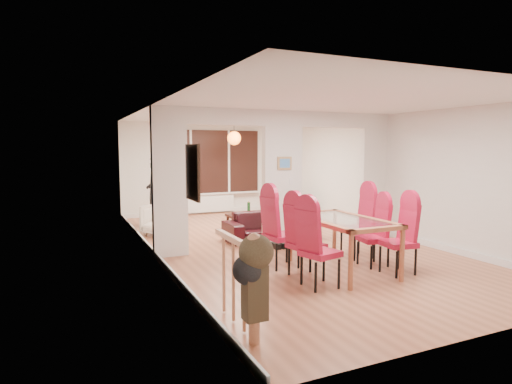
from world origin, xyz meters
TOP-DOWN VIEW (x-y plane):
  - floor at (0.00, 0.00)m, footprint 5.00×9.00m
  - room_walls at (0.00, 0.00)m, footprint 5.00×9.00m
  - divider_wall at (0.00, 0.00)m, footprint 5.00×0.18m
  - bay_window_blinds at (0.00, 4.44)m, footprint 3.00×0.08m
  - radiator at (0.00, 4.40)m, footprint 1.40×0.08m
  - pendant_light at (0.30, 3.30)m, footprint 0.36×0.36m
  - stair_newel at (-2.25, -3.20)m, footprint 0.40×1.20m
  - wall_poster at (-2.47, -2.40)m, footprint 0.04×0.52m
  - pillar_photo at (0.00, -0.10)m, footprint 0.30×0.03m
  - dining_table at (-0.00, -1.98)m, footprint 0.98×1.75m
  - dining_chair_la at (-0.73, -2.51)m, footprint 0.54×0.54m
  - dining_chair_lb at (-0.68, -2.05)m, footprint 0.51×0.51m
  - dining_chair_lc at (-0.74, -1.42)m, footprint 0.52×0.52m
  - dining_chair_ra at (0.67, -2.47)m, footprint 0.49×0.49m
  - dining_chair_rb at (0.62, -1.97)m, footprint 0.48×0.48m
  - dining_chair_rc at (0.73, -1.41)m, footprint 0.49×0.49m
  - sofa at (0.04, 0.54)m, footprint 1.96×0.79m
  - armchair at (-1.93, 1.87)m, footprint 1.03×1.03m
  - person at (-1.88, 2.93)m, footprint 0.70×0.54m
  - television at (2.00, 2.89)m, footprint 0.97×0.23m
  - coffee_table at (0.34, 2.38)m, footprint 1.22×0.82m
  - bottle at (0.34, 2.43)m, footprint 0.08×0.08m
  - bowl at (0.14, 2.33)m, footprint 0.20×0.20m
  - shoes at (-0.20, -0.27)m, footprint 0.25×0.27m

SIDE VIEW (x-z plane):
  - floor at x=0.00m, z-range -0.01..0.01m
  - shoes at x=-0.20m, z-range 0.00..0.10m
  - coffee_table at x=0.34m, z-range 0.00..0.26m
  - television at x=2.00m, z-range 0.00..0.56m
  - bowl at x=0.14m, z-range 0.26..0.30m
  - sofa at x=0.04m, z-range 0.00..0.57m
  - radiator at x=0.00m, z-range 0.05..0.55m
  - armchair at x=-1.93m, z-range 0.00..0.68m
  - bottle at x=0.34m, z-range 0.26..0.56m
  - dining_table at x=0.00m, z-range 0.00..0.82m
  - dining_chair_rb at x=0.62m, z-range 0.00..1.04m
  - dining_chair_ra at x=0.67m, z-range 0.00..1.10m
  - stair_newel at x=-2.25m, z-range 0.00..1.10m
  - dining_chair_la at x=-0.73m, z-range 0.00..1.12m
  - dining_chair_lb at x=-0.68m, z-range 0.00..1.12m
  - dining_chair_rc at x=0.73m, z-range 0.00..1.15m
  - dining_chair_lc at x=-0.74m, z-range 0.00..1.17m
  - person at x=-1.88m, z-range 0.00..1.70m
  - room_walls at x=0.00m, z-range 0.00..2.60m
  - divider_wall at x=0.00m, z-range 0.00..2.60m
  - bay_window_blinds at x=0.00m, z-range 0.60..2.40m
  - wall_poster at x=-2.47m, z-range 1.27..1.94m
  - pillar_photo at x=0.00m, z-range 1.48..1.73m
  - pendant_light at x=0.30m, z-range 1.97..2.33m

